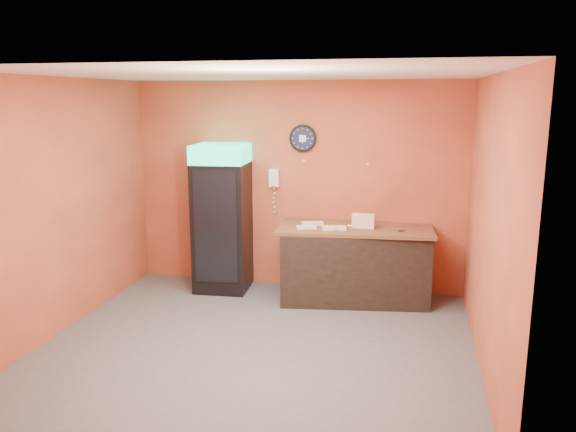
# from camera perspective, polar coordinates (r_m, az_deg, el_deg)

# --- Properties ---
(floor) EXTENTS (4.50, 4.50, 0.00)m
(floor) POSITION_cam_1_polar(r_m,az_deg,el_deg) (6.14, -3.08, -12.88)
(floor) COLOR #47474C
(floor) RESTS_ON ground
(back_wall) EXTENTS (4.50, 0.02, 2.80)m
(back_wall) POSITION_cam_1_polar(r_m,az_deg,el_deg) (7.61, 0.86, 3.07)
(back_wall) COLOR #C85738
(back_wall) RESTS_ON floor
(left_wall) EXTENTS (0.02, 4.00, 2.80)m
(left_wall) POSITION_cam_1_polar(r_m,az_deg,el_deg) (6.66, -22.21, 0.88)
(left_wall) COLOR #C85738
(left_wall) RESTS_ON floor
(right_wall) EXTENTS (0.02, 4.00, 2.80)m
(right_wall) POSITION_cam_1_polar(r_m,az_deg,el_deg) (5.54, 19.79, -1.06)
(right_wall) COLOR #C85738
(right_wall) RESTS_ON floor
(ceiling) EXTENTS (4.50, 4.00, 0.02)m
(ceiling) POSITION_cam_1_polar(r_m,az_deg,el_deg) (5.57, -3.41, 14.21)
(ceiling) COLOR white
(ceiling) RESTS_ON back_wall
(beverage_cooler) EXTENTS (0.74, 0.75, 1.98)m
(beverage_cooler) POSITION_cam_1_polar(r_m,az_deg,el_deg) (7.57, -6.80, -0.42)
(beverage_cooler) COLOR black
(beverage_cooler) RESTS_ON floor
(prep_counter) EXTENTS (1.94, 1.08, 0.92)m
(prep_counter) POSITION_cam_1_polar(r_m,az_deg,el_deg) (7.30, 6.72, -4.98)
(prep_counter) COLOR black
(prep_counter) RESTS_ON floor
(wall_clock) EXTENTS (0.36, 0.06, 0.36)m
(wall_clock) POSITION_cam_1_polar(r_m,az_deg,el_deg) (7.49, 1.53, 7.90)
(wall_clock) COLOR black
(wall_clock) RESTS_ON back_wall
(wall_phone) EXTENTS (0.13, 0.11, 0.24)m
(wall_phone) POSITION_cam_1_polar(r_m,az_deg,el_deg) (7.61, -1.43, 3.88)
(wall_phone) COLOR white
(wall_phone) RESTS_ON back_wall
(butcher_paper) EXTENTS (2.01, 0.99, 0.04)m
(butcher_paper) POSITION_cam_1_polar(r_m,az_deg,el_deg) (7.17, 6.82, -1.30)
(butcher_paper) COLOR brown
(butcher_paper) RESTS_ON prep_counter
(sub_roll_stack) EXTENTS (0.29, 0.13, 0.18)m
(sub_roll_stack) POSITION_cam_1_polar(r_m,az_deg,el_deg) (7.12, 7.67, -0.51)
(sub_roll_stack) COLOR beige
(sub_roll_stack) RESTS_ON butcher_paper
(wrapped_sandwich_left) EXTENTS (0.27, 0.17, 0.04)m
(wrapped_sandwich_left) POSITION_cam_1_polar(r_m,az_deg,el_deg) (7.05, 1.87, -1.15)
(wrapped_sandwich_left) COLOR silver
(wrapped_sandwich_left) RESTS_ON butcher_paper
(wrapped_sandwich_mid) EXTENTS (0.31, 0.18, 0.04)m
(wrapped_sandwich_mid) POSITION_cam_1_polar(r_m,az_deg,el_deg) (7.01, 4.70, -1.23)
(wrapped_sandwich_mid) COLOR silver
(wrapped_sandwich_mid) RESTS_ON butcher_paper
(wrapped_sandwich_right) EXTENTS (0.29, 0.19, 0.04)m
(wrapped_sandwich_right) POSITION_cam_1_polar(r_m,az_deg,el_deg) (7.25, 2.49, -0.77)
(wrapped_sandwich_right) COLOR silver
(wrapped_sandwich_right) RESTS_ON butcher_paper
(kitchen_tool) EXTENTS (0.06, 0.06, 0.06)m
(kitchen_tool) POSITION_cam_1_polar(r_m,az_deg,el_deg) (7.19, 7.15, -0.88)
(kitchen_tool) COLOR silver
(kitchen_tool) RESTS_ON butcher_paper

